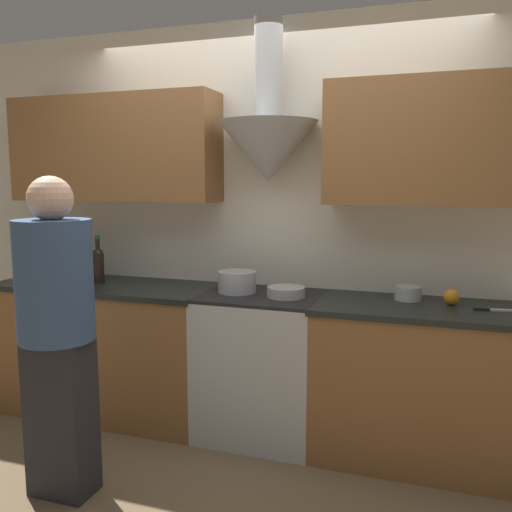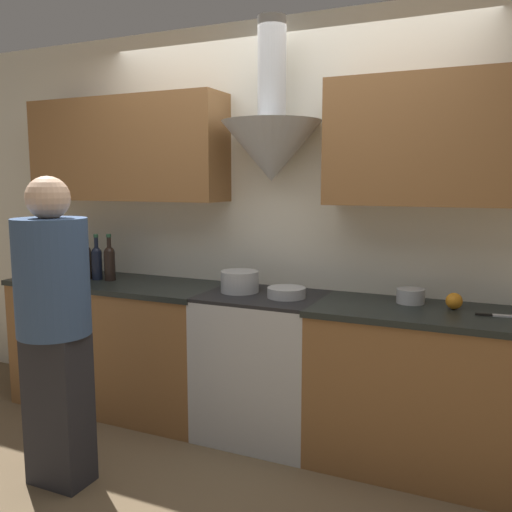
% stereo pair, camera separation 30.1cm
% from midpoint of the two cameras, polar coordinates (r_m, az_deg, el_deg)
% --- Properties ---
extents(ground_plane, '(12.00, 12.00, 0.00)m').
position_cam_midpoint_polar(ground_plane, '(3.35, -4.01, -20.40)').
color(ground_plane, brown).
extents(wall_back, '(8.40, 0.62, 2.60)m').
position_cam_midpoint_polar(wall_back, '(3.51, -1.62, 6.20)').
color(wall_back, silver).
rests_on(wall_back, ground_plane).
extents(counter_left, '(1.51, 0.62, 0.90)m').
position_cam_midpoint_polar(counter_left, '(3.94, -17.41, -9.21)').
color(counter_left, brown).
rests_on(counter_left, ground_plane).
extents(counter_right, '(1.13, 0.62, 0.90)m').
position_cam_midpoint_polar(counter_right, '(3.24, 13.69, -12.84)').
color(counter_right, brown).
rests_on(counter_right, ground_plane).
extents(stove_range, '(0.72, 0.60, 0.90)m').
position_cam_midpoint_polar(stove_range, '(3.43, -2.01, -11.37)').
color(stove_range, '#B7BABC').
rests_on(stove_range, ground_plane).
extents(wine_bottle_0, '(0.08, 0.08, 0.33)m').
position_cam_midpoint_polar(wine_bottle_0, '(4.23, -25.20, -0.42)').
color(wine_bottle_0, black).
rests_on(wine_bottle_0, counter_left).
extents(wine_bottle_1, '(0.07, 0.07, 0.35)m').
position_cam_midpoint_polar(wine_bottle_1, '(4.17, -23.92, -0.29)').
color(wine_bottle_1, black).
rests_on(wine_bottle_1, counter_left).
extents(wine_bottle_2, '(0.07, 0.07, 0.34)m').
position_cam_midpoint_polar(wine_bottle_2, '(4.09, -23.08, -0.46)').
color(wine_bottle_2, black).
rests_on(wine_bottle_2, counter_left).
extents(wine_bottle_3, '(0.08, 0.08, 0.35)m').
position_cam_midpoint_polar(wine_bottle_3, '(4.03, -21.79, -0.52)').
color(wine_bottle_3, black).
rests_on(wine_bottle_3, counter_left).
extents(wine_bottle_4, '(0.07, 0.07, 0.33)m').
position_cam_midpoint_polar(wine_bottle_4, '(3.95, -20.84, -0.66)').
color(wine_bottle_4, black).
rests_on(wine_bottle_4, counter_left).
extents(wine_bottle_5, '(0.07, 0.07, 0.32)m').
position_cam_midpoint_polar(wine_bottle_5, '(3.90, -19.75, -0.77)').
color(wine_bottle_5, black).
rests_on(wine_bottle_5, counter_left).
extents(wine_bottle_6, '(0.08, 0.08, 0.32)m').
position_cam_midpoint_polar(wine_bottle_6, '(3.85, -18.45, -0.78)').
color(wine_bottle_6, black).
rests_on(wine_bottle_6, counter_left).
extents(stock_pot, '(0.24, 0.24, 0.13)m').
position_cam_midpoint_polar(stock_pot, '(3.37, -4.57, -2.75)').
color(stock_pot, '#B7BABC').
rests_on(stock_pot, stove_range).
extents(mixing_bowl, '(0.23, 0.23, 0.06)m').
position_cam_midpoint_polar(mixing_bowl, '(3.23, 0.52, -3.82)').
color(mixing_bowl, '#B7BABC').
rests_on(mixing_bowl, stove_range).
extents(orange_fruit, '(0.09, 0.09, 0.09)m').
position_cam_midpoint_polar(orange_fruit, '(3.17, 17.36, -4.16)').
color(orange_fruit, orange).
rests_on(orange_fruit, counter_right).
extents(saucepan, '(0.16, 0.16, 0.08)m').
position_cam_midpoint_polar(saucepan, '(3.24, 13.18, -3.83)').
color(saucepan, '#B7BABC').
rests_on(saucepan, counter_right).
extents(chefs_knife, '(0.22, 0.06, 0.01)m').
position_cam_midpoint_polar(chefs_knife, '(3.11, 21.37, -5.34)').
color(chefs_knife, silver).
rests_on(chefs_knife, counter_right).
extents(person_foreground_left, '(0.37, 0.37, 1.61)m').
position_cam_midpoint_polar(person_foreground_left, '(2.91, -23.08, -6.75)').
color(person_foreground_left, '#28282D').
rests_on(person_foreground_left, ground_plane).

